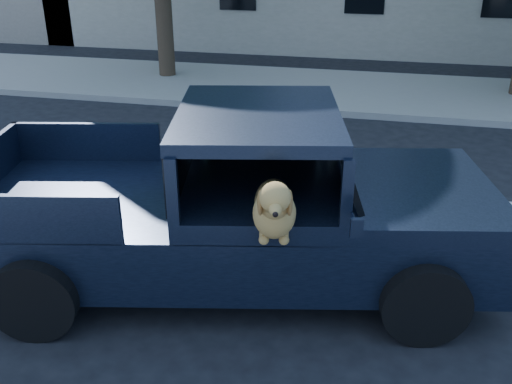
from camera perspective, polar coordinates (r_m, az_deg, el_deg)
ground at (r=6.52m, az=-5.85°, el=-10.79°), size 120.00×120.00×0.00m
far_sidewalk at (r=14.78m, az=5.48°, el=10.20°), size 60.00×4.00×0.15m
lane_stripes at (r=9.20m, az=12.88°, el=-0.05°), size 21.60×0.14×0.01m
pickup_truck at (r=6.54m, az=-3.03°, el=-3.38°), size 6.06×3.45×2.05m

